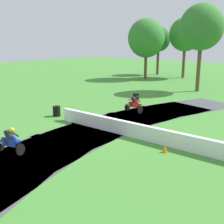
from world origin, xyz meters
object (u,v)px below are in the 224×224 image
motorcycle_lead_red (135,104)px  tire_stack_mid_a (57,111)px  tire_stack_near (136,97)px  motorcycle_chase_blue (11,141)px  traffic_cone (165,148)px

motorcycle_lead_red → tire_stack_mid_a: motorcycle_lead_red is taller
motorcycle_lead_red → tire_stack_near: size_ratio=2.80×
motorcycle_lead_red → tire_stack_near: bearing=126.6°
motorcycle_chase_blue → tire_stack_near: 16.05m
tire_stack_mid_a → traffic_cone: bearing=-4.2°
motorcycle_chase_blue → tire_stack_near: motorcycle_chase_blue is taller
motorcycle_chase_blue → traffic_cone: motorcycle_chase_blue is taller
tire_stack_near → traffic_cone: tire_stack_near is taller
motorcycle_chase_blue → tire_stack_mid_a: size_ratio=2.10×
tire_stack_near → tire_stack_mid_a: 9.35m
motorcycle_chase_blue → motorcycle_lead_red: bearing=93.6°
motorcycle_lead_red → motorcycle_chase_blue: (0.72, -11.44, 0.01)m
motorcycle_chase_blue → tire_stack_mid_a: bearing=125.1°
tire_stack_mid_a → traffic_cone: size_ratio=1.82×
tire_stack_near → traffic_cone: size_ratio=1.38×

